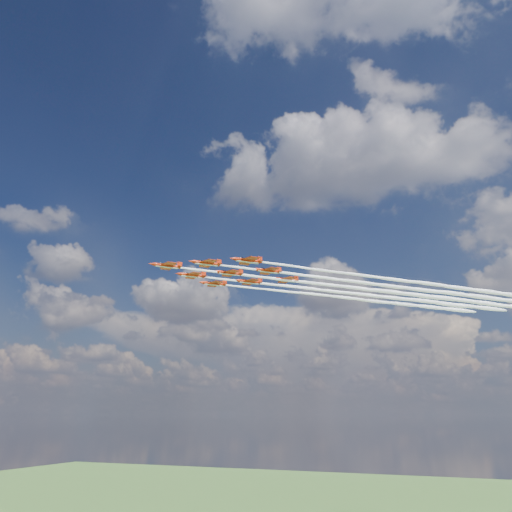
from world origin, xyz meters
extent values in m
cylinder|color=red|center=(-10.83, -9.56, 85.00)|extent=(5.67, 5.79, 0.98)
cone|color=red|center=(-13.94, -12.75, 85.00)|extent=(1.94, 1.96, 0.98)
cone|color=red|center=(-7.91, -6.57, 85.00)|extent=(1.57, 1.58, 0.89)
ellipsoid|color=black|center=(-12.07, -10.84, 85.40)|extent=(1.87, 1.89, 0.64)
cube|color=red|center=(-10.52, -9.24, 84.95)|extent=(7.85, 7.75, 0.12)
cube|color=red|center=(-8.35, -7.01, 85.00)|extent=(3.17, 3.13, 0.11)
cube|color=red|center=(-8.22, -6.88, 85.80)|extent=(1.08, 1.11, 1.60)
cube|color=white|center=(-10.83, -9.56, 84.55)|extent=(5.23, 5.34, 0.11)
cylinder|color=red|center=(0.88, -7.59, 85.00)|extent=(5.67, 5.79, 0.98)
cone|color=red|center=(-2.23, -10.78, 85.00)|extent=(1.94, 1.96, 0.98)
cone|color=red|center=(3.80, -4.60, 85.00)|extent=(1.57, 1.58, 0.89)
ellipsoid|color=black|center=(-0.36, -8.87, 85.40)|extent=(1.87, 1.89, 0.64)
cube|color=red|center=(1.19, -7.27, 84.95)|extent=(7.85, 7.75, 0.12)
cube|color=red|center=(3.36, -5.04, 85.00)|extent=(3.17, 3.13, 0.11)
cube|color=red|center=(3.49, -4.91, 85.80)|extent=(1.08, 1.11, 1.60)
cube|color=white|center=(0.88, -7.59, 84.55)|extent=(5.23, 5.34, 0.11)
cylinder|color=red|center=(-9.18, 2.19, 85.00)|extent=(5.67, 5.79, 0.98)
cone|color=red|center=(-12.28, -0.99, 85.00)|extent=(1.94, 1.96, 0.98)
cone|color=red|center=(-6.26, 5.19, 85.00)|extent=(1.57, 1.58, 0.89)
ellipsoid|color=black|center=(-10.42, 0.92, 85.40)|extent=(1.87, 1.89, 0.64)
cube|color=red|center=(-8.86, 2.51, 84.95)|extent=(7.85, 7.75, 0.12)
cube|color=red|center=(-6.69, 4.75, 85.00)|extent=(3.17, 3.13, 0.11)
cube|color=red|center=(-6.57, 4.87, 85.80)|extent=(1.08, 1.11, 1.60)
cube|color=white|center=(-9.18, 2.19, 84.55)|extent=(5.23, 5.34, 0.11)
cylinder|color=red|center=(12.59, -5.62, 85.00)|extent=(5.67, 5.79, 0.98)
cone|color=red|center=(9.48, -8.81, 85.00)|extent=(1.94, 1.96, 0.98)
cone|color=red|center=(15.51, -2.63, 85.00)|extent=(1.57, 1.58, 0.89)
ellipsoid|color=black|center=(11.35, -6.90, 85.40)|extent=(1.87, 1.89, 0.64)
cube|color=red|center=(12.90, -5.30, 84.95)|extent=(7.85, 7.75, 0.12)
cube|color=red|center=(15.07, -3.07, 85.00)|extent=(3.17, 3.13, 0.11)
cube|color=red|center=(15.20, -2.94, 85.80)|extent=(1.08, 1.11, 1.60)
cube|color=white|center=(12.59, -5.62, 84.55)|extent=(5.23, 5.34, 0.11)
cylinder|color=red|center=(2.53, 4.16, 85.00)|extent=(5.67, 5.79, 0.98)
cone|color=red|center=(-0.57, 0.98, 85.00)|extent=(1.94, 1.96, 0.98)
cone|color=red|center=(5.45, 7.16, 85.00)|extent=(1.57, 1.58, 0.89)
ellipsoid|color=black|center=(1.29, 2.89, 85.40)|extent=(1.87, 1.89, 0.64)
cube|color=red|center=(2.84, 4.48, 84.95)|extent=(7.85, 7.75, 0.12)
cube|color=red|center=(5.02, 6.72, 85.00)|extent=(3.17, 3.13, 0.11)
cube|color=red|center=(5.14, 6.84, 85.80)|extent=(1.08, 1.11, 1.60)
cube|color=white|center=(2.53, 4.16, 84.55)|extent=(5.23, 5.34, 0.11)
cylinder|color=red|center=(-7.52, 13.95, 85.00)|extent=(5.67, 5.79, 0.98)
cone|color=red|center=(-10.62, 10.76, 85.00)|extent=(1.94, 1.96, 0.98)
cone|color=red|center=(-4.60, 16.95, 85.00)|extent=(1.57, 1.58, 0.89)
ellipsoid|color=black|center=(-8.76, 12.68, 85.40)|extent=(1.87, 1.89, 0.64)
cube|color=red|center=(-7.21, 14.27, 84.95)|extent=(7.85, 7.75, 0.12)
cube|color=red|center=(-5.04, 16.50, 85.00)|extent=(3.17, 3.13, 0.11)
cube|color=red|center=(-4.91, 16.63, 85.80)|extent=(1.08, 1.11, 1.60)
cube|color=white|center=(-7.52, 13.95, 84.55)|extent=(5.23, 5.34, 0.11)
cylinder|color=red|center=(14.24, 6.13, 85.00)|extent=(5.67, 5.79, 0.98)
cone|color=red|center=(11.14, 2.95, 85.00)|extent=(1.94, 1.96, 0.98)
cone|color=red|center=(17.16, 9.13, 85.00)|extent=(1.57, 1.58, 0.89)
ellipsoid|color=black|center=(13.00, 4.86, 85.40)|extent=(1.87, 1.89, 0.64)
cube|color=red|center=(14.55, 6.45, 84.95)|extent=(7.85, 7.75, 0.12)
cube|color=red|center=(16.73, 8.69, 85.00)|extent=(3.17, 3.13, 0.11)
cube|color=red|center=(16.85, 8.81, 85.80)|extent=(1.08, 1.11, 1.60)
cube|color=white|center=(14.24, 6.13, 84.55)|extent=(5.23, 5.34, 0.11)
cylinder|color=red|center=(4.19, 15.92, 85.00)|extent=(5.67, 5.79, 0.98)
cone|color=red|center=(1.08, 12.73, 85.00)|extent=(1.94, 1.96, 0.98)
cone|color=red|center=(7.11, 18.92, 85.00)|extent=(1.57, 1.58, 0.89)
ellipsoid|color=black|center=(2.95, 14.65, 85.40)|extent=(1.87, 1.89, 0.64)
cube|color=red|center=(4.50, 16.24, 84.95)|extent=(7.85, 7.75, 0.12)
cube|color=red|center=(6.67, 18.47, 85.00)|extent=(3.17, 3.13, 0.11)
cube|color=red|center=(6.80, 18.60, 85.80)|extent=(1.08, 1.11, 1.60)
cube|color=white|center=(4.19, 15.92, 84.55)|extent=(5.23, 5.34, 0.11)
cylinder|color=red|center=(15.90, 17.89, 85.00)|extent=(5.67, 5.79, 0.98)
cone|color=red|center=(12.79, 14.70, 85.00)|extent=(1.94, 1.96, 0.98)
cone|color=red|center=(18.82, 20.89, 85.00)|extent=(1.57, 1.58, 0.89)
ellipsoid|color=black|center=(14.66, 16.62, 85.40)|extent=(1.87, 1.89, 0.64)
cube|color=red|center=(16.21, 18.21, 84.95)|extent=(7.85, 7.75, 0.12)
cube|color=red|center=(18.38, 20.44, 85.00)|extent=(3.17, 3.13, 0.11)
cube|color=red|center=(18.51, 20.57, 85.80)|extent=(1.08, 1.11, 1.60)
cube|color=white|center=(15.90, 17.89, 84.55)|extent=(5.23, 5.34, 0.11)
camera|label=1|loc=(63.93, -127.31, 44.18)|focal=35.00mm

